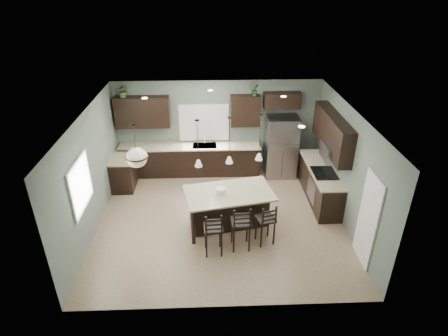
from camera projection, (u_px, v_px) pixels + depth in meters
ground at (221, 219)px, 9.39m from camera, size 6.00×6.00×0.00m
pantry_door at (368, 220)px, 7.65m from camera, size 0.04×0.82×2.04m
window_back at (204, 122)px, 11.07m from camera, size 1.35×0.02×1.00m
window_left at (80, 185)px, 7.86m from camera, size 0.02×1.10×1.00m
left_return_cabs at (124, 173)px, 10.59m from camera, size 0.60×0.90×0.90m
left_return_countertop at (122, 158)px, 10.37m from camera, size 0.66×0.96×0.04m
back_lower_cabs at (190, 160)px, 11.32m from camera, size 4.20×0.60×0.90m
back_countertop at (189, 146)px, 11.08m from camera, size 4.20×0.66×0.04m
sink_inset at (205, 146)px, 11.09m from camera, size 0.70×0.45×0.01m
faucet at (204, 142)px, 10.99m from camera, size 0.02×0.02×0.28m
back_upper_left at (142, 112)px, 10.68m from camera, size 1.55×0.34×0.90m
back_upper_right at (245, 111)px, 10.78m from camera, size 0.85×0.34×0.90m
fridge_header at (282, 100)px, 10.68m from camera, size 1.05×0.34×0.45m
right_lower_cabs at (320, 184)px, 10.05m from camera, size 0.60×2.35×0.90m
right_countertop at (321, 169)px, 9.83m from camera, size 0.66×2.35×0.04m
cooktop at (324, 173)px, 9.57m from camera, size 0.58×0.75×0.02m
wall_oven_front at (311, 190)px, 9.79m from camera, size 0.01×0.72×0.60m
right_upper_cabs at (332, 132)px, 9.35m from camera, size 0.34×2.35×0.90m
microwave at (331, 152)px, 9.29m from camera, size 0.40×0.75×0.40m
refrigerator at (281, 147)px, 11.04m from camera, size 0.90×0.74×1.85m
kitchen_island at (229, 209)px, 9.00m from camera, size 2.23×1.54×0.92m
serving_dish at (221, 191)px, 8.71m from camera, size 0.24×0.24×0.14m
bar_stool_left at (213, 232)px, 8.06m from camera, size 0.43×0.43×1.09m
bar_stool_center at (241, 226)px, 8.20m from camera, size 0.45×0.45×1.14m
bar_stool_right at (265, 223)px, 8.38m from camera, size 0.48×0.48×1.05m
pendant_left at (198, 144)px, 8.02m from camera, size 0.17×0.17×1.10m
pendant_center at (229, 141)px, 8.16m from camera, size 0.17×0.17×1.10m
pendant_right at (260, 138)px, 8.30m from camera, size 0.17×0.17×1.10m
chandelier at (135, 146)px, 7.75m from camera, size 0.48×0.48×0.97m
plant_back_left at (123, 90)px, 10.33m from camera, size 0.38×0.34×0.39m
plant_back_right at (255, 90)px, 10.47m from camera, size 0.23×0.20×0.35m
room_shell at (220, 159)px, 8.60m from camera, size 6.00×6.00×6.00m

